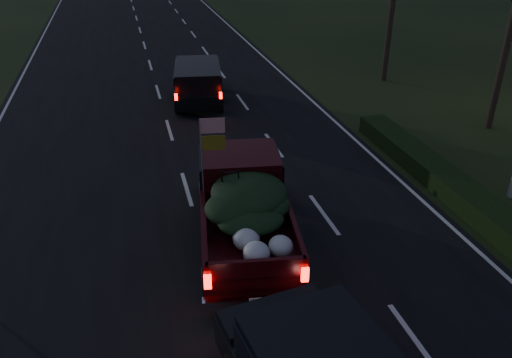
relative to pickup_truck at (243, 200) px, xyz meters
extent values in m
plane|color=black|center=(-1.12, -2.02, -1.14)|extent=(120.00, 120.00, 0.00)
cube|color=black|center=(-1.12, -2.02, -1.13)|extent=(14.00, 120.00, 0.02)
cube|color=black|center=(6.68, 0.98, -0.84)|extent=(1.00, 10.00, 0.60)
cylinder|color=black|center=(10.38, 11.98, 2.36)|extent=(0.28, 0.28, 7.00)
cube|color=black|center=(0.00, 0.02, -0.47)|extent=(3.02, 5.84, 0.61)
cube|color=black|center=(0.15, 1.02, 0.37)|extent=(2.30, 2.07, 1.00)
cube|color=black|center=(0.15, 1.02, 0.48)|extent=(2.40, 1.97, 0.61)
cube|color=black|center=(-0.21, -1.41, -0.13)|extent=(2.50, 3.39, 0.07)
ellipsoid|color=black|center=(-0.07, -0.87, 0.37)|extent=(2.06, 2.25, 0.67)
cylinder|color=gray|center=(-0.99, 0.17, 1.15)|extent=(0.04, 0.04, 2.23)
cube|color=red|center=(-0.69, 0.13, 2.07)|extent=(0.58, 0.11, 0.38)
cube|color=gold|center=(-0.69, 0.13, 1.63)|extent=(0.58, 0.11, 0.38)
cube|color=black|center=(0.61, 11.26, -0.51)|extent=(2.72, 5.11, 0.61)
cube|color=black|center=(0.57, 11.01, 0.18)|extent=(2.41, 3.79, 0.81)
cube|color=black|center=(0.57, 11.01, 0.26)|extent=(2.49, 3.70, 0.49)
camera|label=1|loc=(-2.53, -10.76, 6.50)|focal=35.00mm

